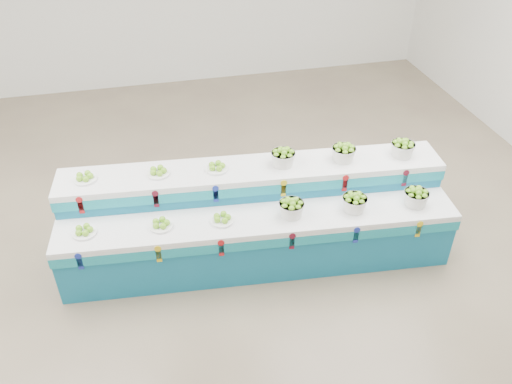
{
  "coord_description": "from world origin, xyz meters",
  "views": [
    {
      "loc": [
        -0.52,
        -4.55,
        4.23
      ],
      "look_at": [
        0.55,
        -0.06,
        0.87
      ],
      "focal_mm": 36.82,
      "sensor_mm": 36.0,
      "label": 1
    }
  ],
  "objects_px": {
    "basket_lower_left": "(291,208)",
    "plate_upper_mid": "(158,171)",
    "display_stand": "(256,218)",
    "basket_upper_right": "(403,148)"
  },
  "relations": [
    {
      "from": "display_stand",
      "to": "plate_upper_mid",
      "type": "bearing_deg",
      "value": 165.51
    },
    {
      "from": "display_stand",
      "to": "basket_upper_right",
      "type": "height_order",
      "value": "basket_upper_right"
    },
    {
      "from": "basket_lower_left",
      "to": "plate_upper_mid",
      "type": "bearing_deg",
      "value": 153.55
    },
    {
      "from": "basket_lower_left",
      "to": "basket_upper_right",
      "type": "height_order",
      "value": "basket_upper_right"
    },
    {
      "from": "display_stand",
      "to": "basket_lower_left",
      "type": "bearing_deg",
      "value": -38.05
    },
    {
      "from": "display_stand",
      "to": "basket_upper_right",
      "type": "distance_m",
      "value": 1.85
    },
    {
      "from": "display_stand",
      "to": "basket_lower_left",
      "type": "distance_m",
      "value": 0.53
    },
    {
      "from": "display_stand",
      "to": "plate_upper_mid",
      "type": "distance_m",
      "value": 1.21
    },
    {
      "from": "basket_upper_right",
      "to": "display_stand",
      "type": "bearing_deg",
      "value": -176.4
    },
    {
      "from": "display_stand",
      "to": "basket_lower_left",
      "type": "relative_size",
      "value": 15.86
    }
  ]
}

